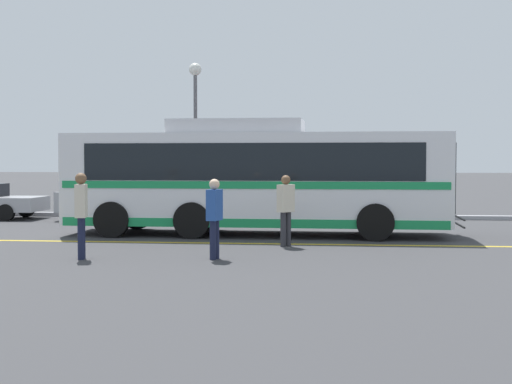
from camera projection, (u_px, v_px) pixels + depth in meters
name	position (u px, v px, depth m)	size (l,w,h in m)	color
ground_plane	(252.00, 234.00, 20.73)	(220.00, 220.00, 0.00)	#38383A
lane_strip_0	(247.00, 243.00, 18.27)	(0.20, 30.75, 0.01)	gold
curb_strip	(273.00, 216.00, 26.41)	(38.75, 0.36, 0.15)	#99999E
transit_bus	(255.00, 177.00, 20.38)	(11.10, 2.87, 3.29)	silver
parked_car_1	(118.00, 198.00, 25.49)	(4.12, 1.98, 1.62)	#9E9EA3
parked_car_2	(277.00, 202.00, 24.97)	(4.95, 2.24, 1.30)	maroon
pedestrian_0	(214.00, 213.00, 15.32)	(0.32, 0.46, 1.73)	#191E38
pedestrian_1	(286.00, 206.00, 17.60)	(0.45, 0.46, 1.77)	#2D2D33
pedestrian_2	(81.00, 209.00, 15.33)	(0.30, 0.46, 1.86)	#191E38
street_lamp	(195.00, 106.00, 27.70)	(0.49, 0.49, 5.92)	#59595E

